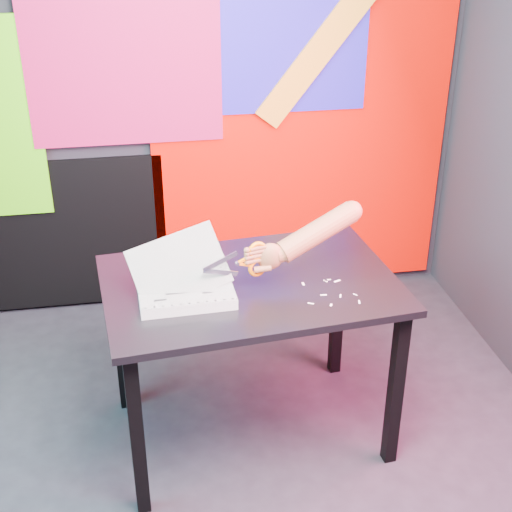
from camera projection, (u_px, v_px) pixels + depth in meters
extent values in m
cube|color=#282830|center=(219.00, 483.00, 2.85)|extent=(3.00, 3.00, 0.01)
cube|color=#27262D|center=(175.00, 60.00, 3.53)|extent=(3.00, 0.01, 2.70)
cube|color=#E90900|center=(301.00, 151.00, 3.84)|extent=(1.60, 0.02, 1.60)
cube|color=#2B1CCE|center=(285.00, 38.00, 3.53)|extent=(0.85, 0.02, 0.75)
cube|color=#BB134F|center=(124.00, 64.00, 3.45)|extent=(0.95, 0.02, 0.80)
cube|color=orange|center=(346.00, 16.00, 3.51)|extent=(0.91, 0.02, 1.11)
cube|color=black|center=(44.00, 237.00, 3.81)|extent=(1.30, 0.02, 0.85)
cube|color=black|center=(137.00, 436.00, 2.57)|extent=(0.05, 0.05, 0.72)
cube|color=black|center=(120.00, 339.00, 3.11)|extent=(0.05, 0.05, 0.72)
cube|color=black|center=(396.00, 389.00, 2.80)|extent=(0.05, 0.05, 0.72)
cube|color=black|center=(337.00, 307.00, 3.35)|extent=(0.05, 0.05, 0.72)
cube|color=black|center=(250.00, 285.00, 2.78)|extent=(1.20, 0.86, 0.03)
cube|color=silver|center=(186.00, 292.00, 2.66)|extent=(0.36, 0.27, 0.04)
cube|color=silver|center=(186.00, 287.00, 2.65)|extent=(0.36, 0.27, 0.00)
cube|color=silver|center=(186.00, 286.00, 2.65)|extent=(0.36, 0.26, 0.11)
cube|color=silver|center=(182.00, 279.00, 2.65)|extent=(0.38, 0.25, 0.19)
cube|color=silver|center=(179.00, 266.00, 2.64)|extent=(0.40, 0.22, 0.26)
cylinder|color=black|center=(146.00, 308.00, 2.52)|extent=(0.01, 0.01, 0.00)
cylinder|color=black|center=(154.00, 307.00, 2.53)|extent=(0.01, 0.01, 0.00)
cylinder|color=black|center=(163.00, 306.00, 2.53)|extent=(0.01, 0.01, 0.00)
cylinder|color=black|center=(172.00, 305.00, 2.54)|extent=(0.01, 0.01, 0.00)
cylinder|color=black|center=(181.00, 304.00, 2.54)|extent=(0.01, 0.01, 0.00)
cylinder|color=black|center=(190.00, 303.00, 2.55)|extent=(0.01, 0.01, 0.00)
cylinder|color=black|center=(198.00, 302.00, 2.55)|extent=(0.01, 0.01, 0.00)
cylinder|color=black|center=(207.00, 301.00, 2.56)|extent=(0.01, 0.01, 0.00)
cylinder|color=black|center=(216.00, 300.00, 2.57)|extent=(0.01, 0.01, 0.00)
cylinder|color=black|center=(224.00, 299.00, 2.57)|extent=(0.01, 0.01, 0.00)
cylinder|color=black|center=(233.00, 299.00, 2.58)|extent=(0.01, 0.01, 0.00)
cylinder|color=black|center=(141.00, 277.00, 2.72)|extent=(0.01, 0.01, 0.00)
cylinder|color=black|center=(149.00, 276.00, 2.73)|extent=(0.01, 0.01, 0.00)
cylinder|color=black|center=(158.00, 275.00, 2.73)|extent=(0.01, 0.01, 0.00)
cylinder|color=black|center=(166.00, 274.00, 2.74)|extent=(0.01, 0.01, 0.00)
cylinder|color=black|center=(174.00, 273.00, 2.75)|extent=(0.01, 0.01, 0.00)
cylinder|color=black|center=(182.00, 272.00, 2.75)|extent=(0.01, 0.01, 0.00)
cylinder|color=black|center=(190.00, 272.00, 2.76)|extent=(0.01, 0.01, 0.00)
cylinder|color=black|center=(198.00, 271.00, 2.76)|extent=(0.01, 0.01, 0.00)
cylinder|color=black|center=(206.00, 270.00, 2.77)|extent=(0.01, 0.01, 0.00)
cylinder|color=black|center=(214.00, 269.00, 2.77)|extent=(0.01, 0.01, 0.00)
cylinder|color=black|center=(222.00, 268.00, 2.78)|extent=(0.01, 0.01, 0.00)
cube|color=black|center=(162.00, 283.00, 2.67)|extent=(0.06, 0.01, 0.00)
cube|color=black|center=(190.00, 283.00, 2.68)|extent=(0.05, 0.01, 0.00)
cube|color=black|center=(177.00, 293.00, 2.61)|extent=(0.08, 0.01, 0.00)
cube|color=black|center=(207.00, 292.00, 2.61)|extent=(0.04, 0.01, 0.00)
cube|color=black|center=(160.00, 300.00, 2.57)|extent=(0.05, 0.01, 0.00)
cube|color=silver|center=(220.00, 262.00, 2.60)|extent=(0.14, 0.04, 0.06)
cube|color=silver|center=(221.00, 272.00, 2.62)|extent=(0.14, 0.04, 0.06)
cylinder|color=silver|center=(237.00, 263.00, 2.64)|extent=(0.02, 0.02, 0.01)
cube|color=orange|center=(243.00, 264.00, 2.65)|extent=(0.05, 0.02, 0.03)
cube|color=orange|center=(243.00, 260.00, 2.64)|extent=(0.05, 0.02, 0.03)
torus|color=orange|center=(257.00, 251.00, 2.65)|extent=(0.08, 0.03, 0.07)
torus|color=orange|center=(257.00, 268.00, 2.68)|extent=(0.08, 0.03, 0.07)
ellipsoid|color=#915A32|center=(270.00, 256.00, 2.69)|extent=(0.10, 0.06, 0.11)
cylinder|color=#915A32|center=(257.00, 260.00, 2.67)|extent=(0.08, 0.04, 0.02)
cylinder|color=#915A32|center=(257.00, 256.00, 2.66)|extent=(0.08, 0.04, 0.02)
cylinder|color=#915A32|center=(257.00, 252.00, 2.65)|extent=(0.07, 0.04, 0.02)
cylinder|color=#915A32|center=(257.00, 248.00, 2.65)|extent=(0.06, 0.04, 0.02)
cylinder|color=#915A32|center=(263.00, 269.00, 2.68)|extent=(0.07, 0.03, 0.03)
cylinder|color=#915A32|center=(282.00, 253.00, 2.70)|extent=(0.08, 0.08, 0.07)
cylinder|color=#915A32|center=(317.00, 232.00, 2.73)|extent=(0.34, 0.17, 0.20)
sphere|color=#915A32|center=(352.00, 211.00, 2.76)|extent=(0.08, 0.08, 0.08)
cube|color=white|center=(329.00, 280.00, 2.79)|extent=(0.01, 0.01, 0.00)
cube|color=white|center=(311.00, 303.00, 2.63)|extent=(0.02, 0.02, 0.00)
cube|color=white|center=(340.00, 296.00, 2.68)|extent=(0.01, 0.02, 0.00)
cube|color=white|center=(331.00, 305.00, 2.62)|extent=(0.01, 0.02, 0.00)
cube|color=white|center=(326.00, 281.00, 2.78)|extent=(0.02, 0.02, 0.00)
cube|color=white|center=(325.00, 281.00, 2.78)|extent=(0.01, 0.02, 0.00)
cube|color=white|center=(355.00, 295.00, 2.68)|extent=(0.01, 0.02, 0.00)
cube|color=white|center=(359.00, 302.00, 2.64)|extent=(0.01, 0.02, 0.00)
cube|color=white|center=(303.00, 284.00, 2.76)|extent=(0.01, 0.02, 0.00)
cube|color=white|center=(324.00, 295.00, 2.68)|extent=(0.02, 0.01, 0.00)
cube|color=white|center=(337.00, 281.00, 2.78)|extent=(0.03, 0.02, 0.00)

